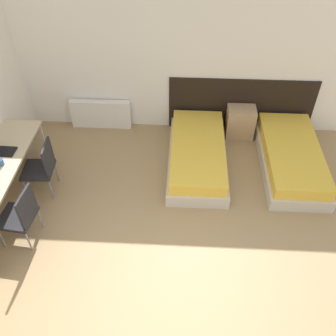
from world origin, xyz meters
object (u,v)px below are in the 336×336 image
at_px(bed_near_window, 197,154).
at_px(nightstand, 240,122).
at_px(bed_near_door, 291,158).
at_px(chair_near_laptop, 42,166).
at_px(chair_near_notebook, 20,214).

xyz_separation_m(bed_near_window, nightstand, (0.75, 0.81, 0.08)).
bearing_deg(bed_near_door, nightstand, 133.02).
xyz_separation_m(bed_near_window, bed_near_door, (1.50, 0.00, 0.00)).
bearing_deg(nightstand, chair_near_laptop, -153.40).
bearing_deg(bed_near_window, nightstand, 46.98).
height_order(bed_near_door, chair_near_laptop, chair_near_laptop).
relative_size(bed_near_window, chair_near_laptop, 2.20).
bearing_deg(chair_near_laptop, bed_near_window, 14.28).
distance_m(bed_near_window, nightstand, 1.11).
bearing_deg(chair_near_notebook, bed_near_door, 29.28).
height_order(bed_near_window, nightstand, nightstand).
xyz_separation_m(nightstand, chair_near_notebook, (-3.04, -2.43, 0.20)).
height_order(bed_near_window, bed_near_door, same).
distance_m(bed_near_door, chair_near_laptop, 3.87).
height_order(nightstand, chair_near_notebook, chair_near_notebook).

